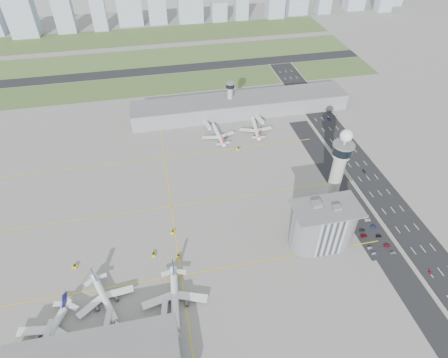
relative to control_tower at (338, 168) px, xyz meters
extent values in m
plane|color=gray|center=(-72.00, -8.00, -35.04)|extent=(1000.00, 1000.00, 0.00)
cube|color=#3D592A|center=(-92.00, 217.00, -35.00)|extent=(480.00, 50.00, 0.08)
cube|color=#4C6C33|center=(-92.00, 292.00, -35.00)|extent=(480.00, 60.00, 0.08)
cube|color=#48612E|center=(-92.00, 372.00, -35.00)|extent=(480.00, 70.00, 0.08)
cube|color=black|center=(-92.00, 254.00, -34.98)|extent=(480.00, 22.00, 0.10)
cube|color=black|center=(43.00, -8.00, -34.99)|extent=(28.00, 500.00, 0.10)
cube|color=#9E9E99|center=(29.00, -8.00, -34.44)|extent=(0.60, 500.00, 1.20)
cube|color=#9E9E99|center=(57.00, -8.00, -34.44)|extent=(0.60, 500.00, 1.20)
cube|color=black|center=(18.00, -18.00, -35.00)|extent=(18.00, 260.00, 0.08)
cube|color=black|center=(16.00, -30.00, -34.99)|extent=(20.00, 44.00, 0.10)
cube|color=yellow|center=(-112.00, -38.00, -35.04)|extent=(260.00, 0.60, 0.01)
cube|color=yellow|center=(-112.00, 22.00, -35.04)|extent=(260.00, 0.60, 0.01)
cube|color=yellow|center=(-112.00, 82.00, -35.04)|extent=(260.00, 0.60, 0.01)
cube|color=yellow|center=(-112.00, 22.00, -35.04)|extent=(0.60, 260.00, 0.01)
cylinder|color=#ADAAA5|center=(0.00, 0.00, -11.04)|extent=(8.40, 8.40, 48.00)
cylinder|color=#ADAAA5|center=(0.00, 0.00, 10.96)|extent=(11.00, 11.00, 4.00)
cylinder|color=black|center=(0.00, 0.00, 14.96)|extent=(13.00, 13.00, 6.00)
cylinder|color=slate|center=(0.00, 0.00, 18.46)|extent=(14.00, 14.00, 1.00)
cylinder|color=#ADAAA5|center=(0.00, 0.00, 20.96)|extent=(1.60, 1.60, 5.00)
sphere|color=white|center=(0.00, 0.00, 25.46)|extent=(8.00, 8.00, 8.00)
cylinder|color=#ADAAA5|center=(-42.00, 142.00, -21.04)|extent=(5.00, 5.00, 28.00)
cylinder|color=black|center=(-42.00, 142.00, -6.04)|extent=(8.00, 8.00, 4.00)
cylinder|color=slate|center=(-42.00, 142.00, -3.54)|extent=(8.60, 8.60, 0.80)
cube|color=#B2B2B7|center=(-20.00, -30.00, -20.04)|extent=(18.00, 24.00, 30.00)
cylinder|color=#B2B2B7|center=(-29.00, -30.00, -20.04)|extent=(24.00, 24.00, 30.00)
cylinder|color=#B2B2B7|center=(-11.00, -30.00, -20.04)|extent=(24.00, 24.00, 30.00)
cube|color=slate|center=(-20.00, -30.00, -4.64)|extent=(42.00, 24.00, 0.80)
cube|color=slate|center=(-26.00, -27.00, -3.04)|extent=(6.00, 5.00, 3.00)
cube|color=slate|center=(-15.00, -32.00, -3.34)|extent=(5.00, 4.00, 2.40)
cube|color=gray|center=(-32.00, 140.00, -27.54)|extent=(210.00, 32.00, 15.00)
cube|color=slate|center=(-32.00, 140.00, -19.64)|extent=(210.00, 32.00, 0.80)
imported|color=silver|center=(10.06, -47.05, -34.50)|extent=(3.25, 1.45, 1.09)
imported|color=slate|center=(9.83, -42.53, -34.44)|extent=(3.79, 1.78, 1.20)
imported|color=maroon|center=(10.61, -32.40, -34.42)|extent=(4.69, 2.54, 1.25)
imported|color=black|center=(11.99, -27.78, -34.48)|extent=(3.97, 1.81, 1.13)
imported|color=navy|center=(11.43, -17.88, -34.49)|extent=(3.27, 1.37, 1.10)
imported|color=white|center=(11.16, -15.22, -34.50)|extent=(3.44, 1.66, 1.09)
imported|color=#9697A5|center=(22.07, -49.26, -34.49)|extent=(4.02, 1.93, 1.10)
imported|color=maroon|center=(21.50, -43.09, -34.40)|extent=(4.45, 1.91, 1.28)
imported|color=black|center=(20.25, -34.64, -34.40)|extent=(3.86, 1.76, 1.28)
imported|color=#111B54|center=(21.04, -26.46, -34.41)|extent=(3.96, 1.89, 1.25)
imported|color=silver|center=(20.21, -19.67, -34.39)|extent=(4.97, 2.81, 1.31)
imported|color=slate|center=(21.91, -15.47, -34.45)|extent=(4.27, 2.26, 1.18)
imported|color=#B4092D|center=(36.30, -67.05, -34.50)|extent=(1.54, 3.29, 1.09)
imported|color=black|center=(43.50, 29.81, -34.47)|extent=(1.36, 3.51, 1.14)
imported|color=navy|center=(48.93, 109.57, -34.43)|extent=(2.06, 4.43, 1.23)
imported|color=slate|center=(34.92, 172.47, -34.43)|extent=(1.54, 3.63, 1.22)
cube|color=#9EADC1|center=(-276.47, 407.19, -4.86)|extent=(35.81, 28.65, 60.36)
cube|color=#9EADC1|center=(-222.11, 411.66, -1.60)|extent=(25.49, 20.39, 66.89)
cube|color=#9EADC1|center=(-174.68, 409.90, -12.44)|extent=(20.04, 16.03, 45.20)
cube|color=#9EADC1|center=(-131.44, 428.89, -4.43)|extent=(35.76, 28.61, 61.22)
cube|color=#9EADC1|center=(1.27, 415.68, -21.17)|extent=(23.01, 18.41, 27.75)
cube|color=#9EADC1|center=(36.28, 415.34, -15.56)|extent=(20.22, 16.18, 38.97)
cube|color=#9EADC1|center=(90.17, 413.29, -11.60)|extent=(26.14, 20.92, 46.89)
camera|label=1|loc=(-114.00, -173.74, 156.06)|focal=30.00mm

